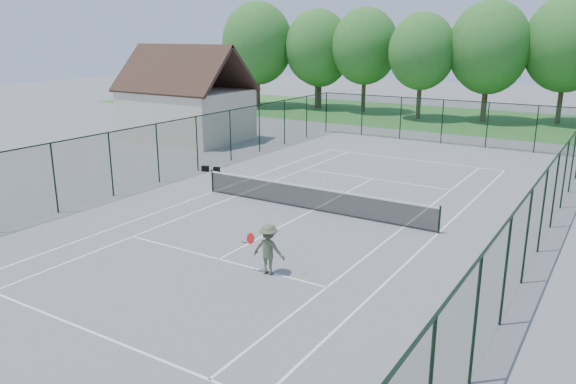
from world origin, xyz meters
name	(u,v)px	position (x,y,z in m)	size (l,w,h in m)	color
ground	(313,210)	(0.00, 0.00, 0.00)	(140.00, 140.00, 0.00)	slate
grass_far	(483,121)	(0.00, 30.00, 0.01)	(80.00, 16.00, 0.01)	#37782E
court_lines	(313,210)	(0.00, 0.00, 0.00)	(11.05, 23.85, 0.01)	white
tennis_net	(313,197)	(0.00, 0.00, 0.58)	(11.08, 0.08, 1.10)	black
fence_enclosure	(313,175)	(0.00, 0.00, 1.56)	(18.05, 36.05, 3.02)	#193A23
utility_building	(186,95)	(-16.00, 10.00, 3.12)	(8.60, 6.27, 6.63)	beige
tree_line_far	(490,50)	(0.00, 30.00, 5.99)	(39.40, 6.40, 9.70)	#473820
sports_bag_a	(205,169)	(-8.53, 3.06, 0.15)	(0.37, 0.22, 0.30)	black
sports_bag_b	(217,169)	(-7.94, 3.31, 0.13)	(0.33, 0.20, 0.26)	black
tennis_player	(269,249)	(2.07, -6.47, 0.82)	(1.64, 0.80, 1.64)	#545A3F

